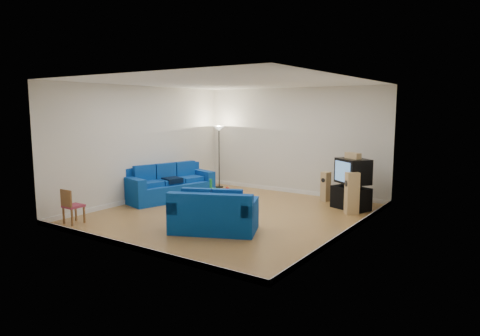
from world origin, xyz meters
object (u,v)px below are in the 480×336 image
Objects in this scene: tv_stand at (351,198)px; sofa_loveseat at (213,216)px; sofa_three_seat at (168,187)px; coffee_table at (218,194)px; television at (353,171)px.

sofa_loveseat is at bearing -93.87° from tv_stand.
sofa_three_seat is 1.76m from coffee_table.
sofa_three_seat is 2.62× the size of television.
sofa_three_seat is 3.58m from sofa_loveseat.
television reaches higher than coffee_table.
television reaches higher than sofa_three_seat.
sofa_three_seat is 1.33× the size of sofa_loveseat.
sofa_three_seat reaches higher than coffee_table.
coffee_table is (1.76, 0.03, 0.00)m from sofa_three_seat.
sofa_loveseat is 4.06m from television.
tv_stand is 0.93× the size of television.
tv_stand reaches higher than coffee_table.
sofa_three_seat reaches higher than tv_stand.
sofa_three_seat is at bearing -179.01° from coffee_table.
television reaches higher than tv_stand.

